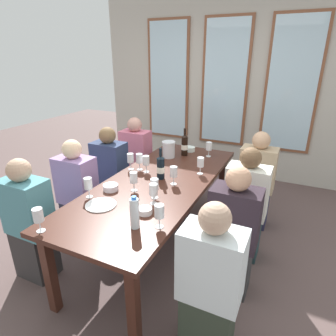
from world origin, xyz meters
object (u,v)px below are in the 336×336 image
object	(u,v)px
tasting_bowl_0	(111,187)
wine_glass_2	(200,163)
water_bottle	(135,213)
wine_glass_5	(38,216)
wine_glass_3	(146,161)
wine_glass_0	(130,159)
wine_glass_8	(153,191)
tasting_bowl_2	(190,149)
seated_person_4	(78,195)
seated_person_1	(210,286)
metal_pitcher	(169,149)
seated_person_2	(111,175)
seated_person_7	(256,182)
tasting_bowl_1	(145,211)
wine_bottle_0	(160,167)
seated_person_0	(30,224)
wine_glass_4	(88,184)
wine_glass_6	(139,159)
wine_glass_10	(134,178)
wine_glass_11	(154,185)
seated_person_6	(136,160)
wine_glass_1	(209,147)
wine_glass_7	(159,212)
wine_glass_9	(174,172)
seated_person_3	(245,207)
seated_person_5	(233,235)
white_plate_0	(101,205)
dining_table	(158,188)

from	to	relation	value
tasting_bowl_0	wine_glass_2	xyz separation A→B (m)	(0.59, 0.69, 0.09)
water_bottle	wine_glass_5	xyz separation A→B (m)	(-0.56, -0.32, 0.00)
wine_glass_2	wine_glass_3	xyz separation A→B (m)	(-0.51, -0.19, 0.00)
wine_glass_0	wine_glass_3	size ratio (longest dim) A/B	1.00
water_bottle	wine_glass_8	distance (m)	0.35
tasting_bowl_2	seated_person_4	bearing A→B (deg)	-121.67
tasting_bowl_0	seated_person_1	distance (m)	1.22
tasting_bowl_0	metal_pitcher	bearing A→B (deg)	84.69
seated_person_2	seated_person_7	distance (m)	1.68
seated_person_7	tasting_bowl_1	bearing A→B (deg)	-113.24
wine_bottle_0	tasting_bowl_1	world-z (taller)	wine_bottle_0
wine_bottle_0	seated_person_0	xyz separation A→B (m)	(-0.79, -0.89, -0.33)
wine_glass_4	seated_person_4	distance (m)	0.62
wine_glass_6	wine_glass_10	xyz separation A→B (m)	(0.21, -0.45, -0.00)
wine_glass_11	seated_person_7	xyz separation A→B (m)	(0.66, 1.17, -0.34)
wine_glass_4	seated_person_6	bearing A→B (deg)	106.49
tasting_bowl_0	seated_person_0	xyz separation A→B (m)	(-0.51, -0.47, -0.24)
wine_glass_0	wine_glass_1	distance (m)	0.96
wine_glass_0	wine_glass_10	world-z (taller)	same
tasting_bowl_0	water_bottle	xyz separation A→B (m)	(0.50, -0.41, 0.09)
wine_glass_10	water_bottle	bearing A→B (deg)	-57.64
wine_glass_10	seated_person_0	xyz separation A→B (m)	(-0.70, -0.55, -0.33)
wine_glass_7	wine_glass_9	bearing A→B (deg)	106.37
seated_person_7	wine_glass_2	bearing A→B (deg)	-133.65
metal_pitcher	wine_glass_11	bearing A→B (deg)	-71.35
seated_person_3	seated_person_5	xyz separation A→B (m)	(0.00, -0.50, 0.00)
wine_glass_10	seated_person_6	world-z (taller)	seated_person_6
wine_glass_0	wine_glass_8	distance (m)	0.79
seated_person_2	metal_pitcher	bearing A→B (deg)	29.01
wine_glass_5	wine_glass_6	size ratio (longest dim) A/B	1.00
white_plate_0	tasting_bowl_0	bearing A→B (deg)	109.62
wine_glass_10	wine_bottle_0	bearing A→B (deg)	74.78
wine_glass_4	seated_person_7	xyz separation A→B (m)	(1.17, 1.39, -0.34)
wine_glass_5	seated_person_3	distance (m)	1.77
metal_pitcher	tasting_bowl_0	distance (m)	1.01
water_bottle	wine_glass_9	xyz separation A→B (m)	(-0.05, 0.76, 0.01)
wine_glass_1	seated_person_7	bearing A→B (deg)	-3.01
white_plate_0	tasting_bowl_2	world-z (taller)	tasting_bowl_2
seated_person_1	seated_person_7	xyz separation A→B (m)	(0.00, 1.70, 0.00)
white_plate_0	wine_glass_5	distance (m)	0.50
dining_table	tasting_bowl_1	distance (m)	0.61
wine_glass_10	seated_person_2	xyz separation A→B (m)	(-0.70, 0.59, -0.33)
seated_person_7	wine_glass_4	bearing A→B (deg)	-130.04
wine_glass_3	wine_glass_7	distance (m)	1.01
seated_person_7	tasting_bowl_2	bearing A→B (deg)	171.95
wine_bottle_0	wine_glass_8	world-z (taller)	wine_bottle_0
water_bottle	wine_glass_3	world-z (taller)	water_bottle
metal_pitcher	wine_glass_2	distance (m)	0.59
wine_glass_8	seated_person_4	size ratio (longest dim) A/B	0.16
tasting_bowl_0	wine_glass_2	size ratio (longest dim) A/B	0.76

